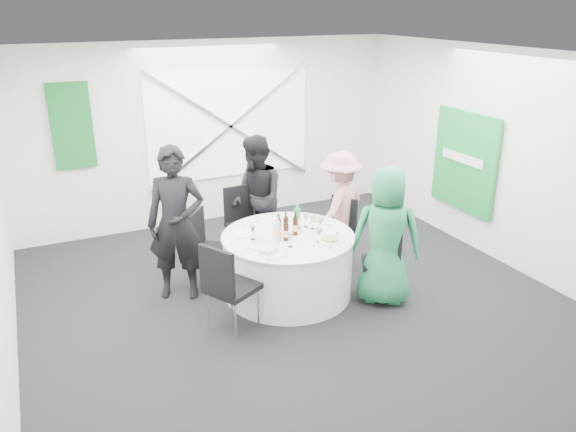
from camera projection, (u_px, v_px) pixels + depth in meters
name	position (u px, v px, depth m)	size (l,w,h in m)	color
floor	(295.00, 300.00, 6.65)	(6.00, 6.00, 0.00)	black
ceiling	(296.00, 56.00, 5.64)	(6.00, 6.00, 0.00)	silver
wall_back	(211.00, 133.00, 8.68)	(6.00, 6.00, 0.00)	silver
wall_front	(500.00, 319.00, 3.62)	(6.00, 6.00, 0.00)	silver
wall_right	(501.00, 157.00, 7.34)	(6.00, 6.00, 0.00)	silver
window_panel	(230.00, 126.00, 8.73)	(2.60, 0.03, 1.60)	white
window_brace_a	(231.00, 126.00, 8.69)	(0.05, 0.05, 3.16)	silver
window_brace_b	(231.00, 126.00, 8.69)	(0.05, 0.05, 3.16)	silver
green_banner	(72.00, 126.00, 7.73)	(0.55, 0.04, 1.20)	#125C24
green_sign	(464.00, 162.00, 7.90)	(0.05, 1.20, 1.40)	#198C37
banquet_table	(288.00, 264.00, 6.68)	(1.56, 1.56, 0.76)	silver
chair_back	(243.00, 217.00, 7.56)	(0.50, 0.51, 1.00)	black
chair_back_left	(206.00, 242.00, 6.85)	(0.61, 0.61, 0.96)	black
chair_back_right	(339.00, 226.00, 7.41)	(0.56, 0.55, 0.91)	black
chair_front_right	(387.00, 256.00, 6.54)	(0.56, 0.56, 0.90)	black
chair_front_left	(226.00, 282.00, 5.77)	(0.64, 0.64, 1.03)	black
person_man_back_left	(176.00, 224.00, 6.46)	(0.67, 0.44, 1.83)	black
person_man_back	(256.00, 198.00, 7.50)	(0.82, 0.45, 1.69)	black
person_woman_pink	(340.00, 207.00, 7.45)	(0.98, 0.45, 1.51)	#D48A89
person_woman_green	(386.00, 237.00, 6.37)	(0.80, 0.52, 1.63)	#23814E
plate_back	(275.00, 220.00, 6.99)	(0.25, 0.25, 0.01)	white
plate_back_left	(244.00, 234.00, 6.57)	(0.26, 0.26, 0.01)	white
plate_back_right	(318.00, 220.00, 6.95)	(0.26, 0.26, 0.04)	white
plate_front_right	(330.00, 240.00, 6.38)	(0.28, 0.28, 0.04)	white
plate_front_left	(271.00, 254.00, 6.04)	(0.27, 0.27, 0.01)	white
napkin	(269.00, 250.00, 6.05)	(0.20, 0.13, 0.05)	silver
beer_bottle_a	(279.00, 228.00, 6.47)	(0.06, 0.06, 0.28)	#351709
beer_bottle_b	(286.00, 225.00, 6.60)	(0.06, 0.06, 0.25)	#351709
beer_bottle_c	(295.00, 226.00, 6.52)	(0.06, 0.06, 0.28)	#351709
beer_bottle_d	(286.00, 232.00, 6.37)	(0.06, 0.06, 0.28)	#351709
green_water_bottle	(297.00, 219.00, 6.68)	(0.08, 0.08, 0.32)	green
clear_water_bottle	(277.00, 231.00, 6.37)	(0.08, 0.08, 0.29)	silver
wine_glass_a	(253.00, 229.00, 6.38)	(0.07, 0.07, 0.17)	white
wine_glass_b	(290.00, 237.00, 6.19)	(0.07, 0.07, 0.17)	white
wine_glass_c	(306.00, 217.00, 6.74)	(0.07, 0.07, 0.17)	white
wine_glass_d	(321.00, 221.00, 6.62)	(0.07, 0.07, 0.17)	white
wine_glass_e	(313.00, 219.00, 6.68)	(0.07, 0.07, 0.17)	white
wine_glass_f	(298.00, 213.00, 6.86)	(0.07, 0.07, 0.17)	white
wine_glass_g	(319.00, 232.00, 6.32)	(0.07, 0.07, 0.17)	white
fork_a	(331.00, 246.00, 6.24)	(0.01, 0.15, 0.01)	silver
knife_a	(337.00, 234.00, 6.58)	(0.01, 0.15, 0.01)	silver
fork_b	(243.00, 228.00, 6.74)	(0.01, 0.15, 0.01)	silver
knife_b	(239.00, 240.00, 6.41)	(0.01, 0.15, 0.01)	silver
fork_c	(327.00, 225.00, 6.84)	(0.01, 0.15, 0.01)	silver
knife_c	(305.00, 218.00, 7.04)	(0.01, 0.15, 0.01)	silver
fork_d	(284.00, 217.00, 7.08)	(0.01, 0.15, 0.01)	silver
knife_d	(256.00, 222.00, 6.93)	(0.01, 0.15, 0.01)	silver
fork_e	(252.00, 250.00, 6.16)	(0.01, 0.15, 0.01)	silver
knife_e	(280.00, 256.00, 6.01)	(0.01, 0.15, 0.01)	silver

